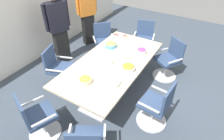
% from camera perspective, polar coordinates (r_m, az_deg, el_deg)
% --- Properties ---
extents(ground_plane, '(10.00, 10.00, 0.01)m').
position_cam_1_polar(ground_plane, '(4.16, 0.00, -6.10)').
color(ground_plane, '#3D4754').
extents(back_wall, '(8.00, 0.10, 2.80)m').
position_cam_1_polar(back_wall, '(4.94, -25.78, 16.72)').
color(back_wall, white).
rests_on(back_wall, ground).
extents(conference_table, '(2.40, 1.20, 0.75)m').
position_cam_1_polar(conference_table, '(3.75, 0.00, 0.91)').
color(conference_table, '#CCB793').
rests_on(conference_table, ground).
extents(office_chair_0, '(0.66, 0.66, 0.91)m').
position_cam_1_polar(office_chair_0, '(5.19, 9.44, 8.65)').
color(office_chair_0, silver).
rests_on(office_chair_0, ground).
extents(office_chair_1, '(0.76, 0.76, 0.91)m').
position_cam_1_polar(office_chair_1, '(5.00, -2.50, 7.99)').
color(office_chair_1, silver).
rests_on(office_chair_1, ground).
extents(office_chair_2, '(0.69, 0.69, 0.91)m').
position_cam_1_polar(office_chair_2, '(4.19, -15.70, -0.02)').
color(office_chair_2, silver).
rests_on(office_chair_2, ground).
extents(office_chair_3, '(0.70, 0.70, 0.91)m').
position_cam_1_polar(office_chair_3, '(3.33, -21.52, -13.55)').
color(office_chair_3, silver).
rests_on(office_chair_3, ground).
extents(office_chair_5, '(0.59, 0.59, 0.91)m').
position_cam_1_polar(office_chair_5, '(3.36, 13.25, -10.73)').
color(office_chair_5, silver).
rests_on(office_chair_5, ground).
extents(office_chair_6, '(0.75, 0.75, 0.91)m').
position_cam_1_polar(office_chair_6, '(4.49, 16.64, 2.53)').
color(office_chair_6, silver).
rests_on(office_chair_6, ground).
extents(person_standing_0, '(0.60, 0.37, 1.80)m').
position_cam_1_polar(person_standing_0, '(4.75, -15.72, 12.19)').
color(person_standing_0, black).
rests_on(person_standing_0, ground).
extents(person_standing_1, '(0.58, 0.39, 1.82)m').
position_cam_1_polar(person_standing_1, '(5.52, -7.49, 16.94)').
color(person_standing_1, black).
rests_on(person_standing_1, ground).
extents(snack_bowl_chips_yellow, '(0.22, 0.22, 0.11)m').
position_cam_1_polar(snack_bowl_chips_yellow, '(3.19, -8.04, -2.98)').
color(snack_bowl_chips_yellow, beige).
rests_on(snack_bowl_chips_yellow, conference_table).
extents(snack_bowl_cookies, '(0.26, 0.26, 0.11)m').
position_cam_1_polar(snack_bowl_cookies, '(4.13, -0.37, 7.59)').
color(snack_bowl_cookies, '#4C9EC6').
rests_on(snack_bowl_cookies, conference_table).
extents(snack_bowl_candy_mix, '(0.19, 0.19, 0.11)m').
position_cam_1_polar(snack_bowl_candy_mix, '(3.96, 8.84, 5.71)').
color(snack_bowl_candy_mix, white).
rests_on(snack_bowl_candy_mix, conference_table).
extents(snack_bowl_chips_orange, '(0.25, 0.25, 0.11)m').
position_cam_1_polar(snack_bowl_chips_orange, '(3.45, 4.88, 0.74)').
color(snack_bowl_chips_orange, white).
rests_on(snack_bowl_chips_orange, conference_table).
extents(donut_platter, '(0.33, 0.33, 0.04)m').
position_cam_1_polar(donut_platter, '(4.55, 2.50, 10.04)').
color(donut_platter, white).
rests_on(donut_platter, conference_table).
extents(plate_stack, '(0.24, 0.24, 0.05)m').
position_cam_1_polar(plate_stack, '(3.62, -1.59, 2.32)').
color(plate_stack, white).
rests_on(plate_stack, conference_table).
extents(napkin_pile, '(0.15, 0.15, 0.06)m').
position_cam_1_polar(napkin_pile, '(3.14, 0.93, -3.98)').
color(napkin_pile, white).
rests_on(napkin_pile, conference_table).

